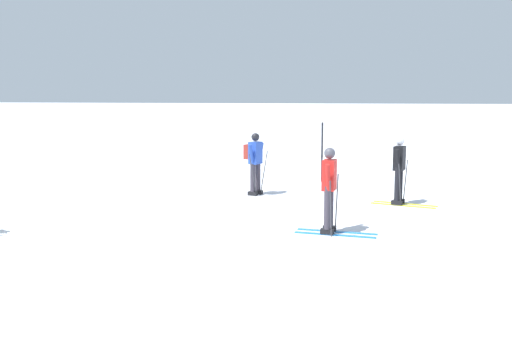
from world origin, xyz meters
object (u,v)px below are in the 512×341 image
(trail_marker_pole, at_px, (322,152))
(skier_black, at_px, (399,168))
(skier_blue, at_px, (255,161))
(skier_red, at_px, (330,188))

(trail_marker_pole, bearing_deg, skier_black, -56.08)
(skier_blue, height_order, trail_marker_pole, trail_marker_pole)
(skier_blue, xyz_separation_m, trail_marker_pole, (1.53, 2.88, -0.02))
(skier_black, xyz_separation_m, trail_marker_pole, (-2.29, 3.41, 0.02))
(skier_red, bearing_deg, skier_black, 67.28)
(skier_black, xyz_separation_m, skier_red, (-1.42, -3.39, 0.00))
(skier_black, distance_m, skier_red, 3.68)
(skier_black, distance_m, trail_marker_pole, 4.11)
(skier_red, height_order, skier_blue, same)
(skier_red, bearing_deg, skier_blue, 121.51)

